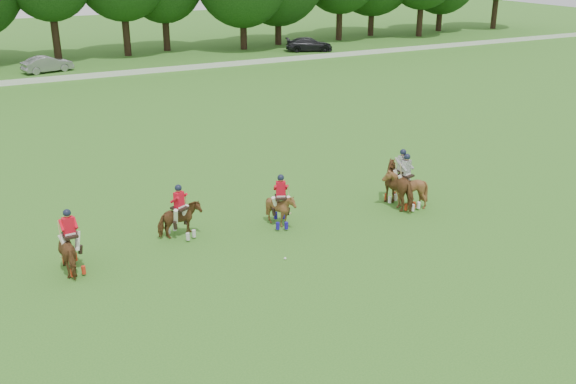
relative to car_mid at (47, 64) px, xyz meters
name	(u,v)px	position (x,y,z in m)	size (l,w,h in m)	color
ground	(291,284)	(1.74, -42.50, -0.69)	(180.00, 180.00, 0.00)	#2D671D
boundary_rail	(78,77)	(1.74, -4.50, -0.47)	(120.00, 0.10, 0.44)	white
car_mid	(47,64)	(0.00, 0.00, 0.00)	(1.46, 4.20, 1.38)	gray
car_right	(309,44)	(25.76, 0.00, 0.00)	(1.95, 4.80, 1.39)	black
polo_red_a	(72,249)	(-4.37, -38.36, 0.11)	(1.14, 1.85, 2.24)	#522D16
polo_red_b	(180,219)	(-0.30, -37.45, 0.04)	(1.75, 1.66, 2.11)	#522D16
polo_red_c	(281,208)	(3.52, -38.21, 0.05)	(1.51, 1.58, 2.12)	#522D16
polo_stripe_a	(401,185)	(8.92, -38.64, 0.23)	(1.34, 2.18, 2.49)	#522D16
polo_stripe_b	(405,188)	(8.96, -38.87, 0.16)	(1.69, 1.80, 2.35)	#522D16
polo_ball	(285,258)	(2.35, -40.89, -0.65)	(0.09, 0.09, 0.09)	white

